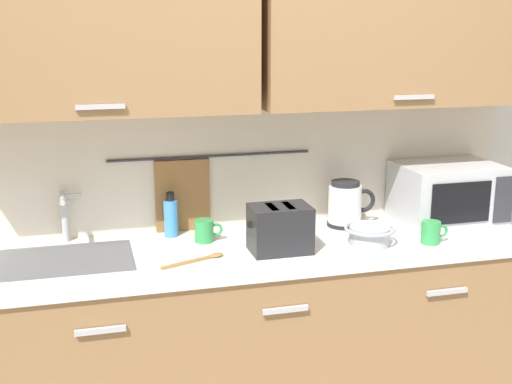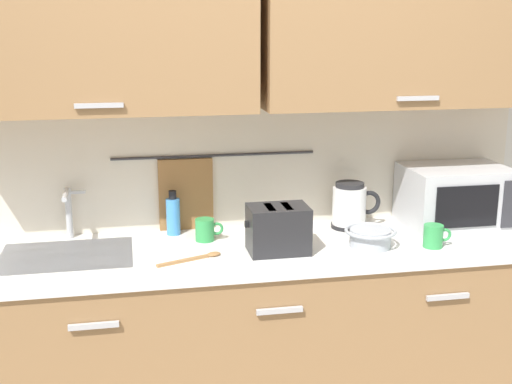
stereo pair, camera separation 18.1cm
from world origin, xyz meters
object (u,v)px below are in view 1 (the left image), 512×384
(mixing_bowl, at_px, (370,234))
(wooden_spoon, at_px, (201,259))
(dish_soap_bottle, at_px, (171,217))
(microwave, at_px, (448,193))
(toaster, at_px, (280,229))
(mug_near_sink, at_px, (205,231))
(mug_by_kettle, at_px, (431,232))
(electric_kettle, at_px, (346,204))

(mixing_bowl, height_order, wooden_spoon, mixing_bowl)
(dish_soap_bottle, bearing_deg, microwave, -4.65)
(toaster, bearing_deg, mug_near_sink, 143.80)
(dish_soap_bottle, relative_size, mug_near_sink, 1.63)
(mug_by_kettle, bearing_deg, mug_near_sink, 163.89)
(mixing_bowl, height_order, toaster, toaster)
(toaster, distance_m, wooden_spoon, 0.34)
(dish_soap_bottle, distance_m, mixing_bowl, 0.85)
(dish_soap_bottle, bearing_deg, mug_by_kettle, -19.89)
(mug_by_kettle, bearing_deg, microwave, 49.89)
(microwave, bearing_deg, mug_near_sink, -179.53)
(electric_kettle, bearing_deg, toaster, -146.23)
(mug_by_kettle, bearing_deg, dish_soap_bottle, 160.11)
(microwave, relative_size, electric_kettle, 2.03)
(electric_kettle, xyz_separation_m, wooden_spoon, (-0.72, -0.29, -0.10))
(mug_near_sink, bearing_deg, mixing_bowl, -17.88)
(electric_kettle, xyz_separation_m, mixing_bowl, (-0.00, -0.28, -0.06))
(dish_soap_bottle, height_order, mug_near_sink, dish_soap_bottle)
(toaster, bearing_deg, mixing_bowl, -2.07)
(electric_kettle, relative_size, toaster, 0.89)
(dish_soap_bottle, xyz_separation_m, wooden_spoon, (0.07, -0.34, -0.08))
(microwave, xyz_separation_m, wooden_spoon, (-1.20, -0.23, -0.13))
(dish_soap_bottle, relative_size, wooden_spoon, 0.73)
(dish_soap_bottle, bearing_deg, mixing_bowl, -22.48)
(dish_soap_bottle, bearing_deg, electric_kettle, -3.57)
(mug_by_kettle, bearing_deg, toaster, 174.16)
(microwave, relative_size, wooden_spoon, 1.72)
(dish_soap_bottle, xyz_separation_m, mixing_bowl, (0.78, -0.32, -0.04))
(mixing_bowl, bearing_deg, electric_kettle, 89.13)
(dish_soap_bottle, distance_m, mug_near_sink, 0.17)
(mug_near_sink, distance_m, toaster, 0.34)
(microwave, height_order, toaster, microwave)
(toaster, height_order, mug_by_kettle, toaster)
(toaster, relative_size, wooden_spoon, 0.96)
(microwave, height_order, mug_by_kettle, microwave)
(mug_near_sink, height_order, wooden_spoon, mug_near_sink)
(mug_near_sink, bearing_deg, toaster, -36.20)
(mixing_bowl, relative_size, toaster, 0.84)
(electric_kettle, xyz_separation_m, dish_soap_bottle, (-0.79, 0.05, -0.01))
(mixing_bowl, bearing_deg, mug_by_kettle, -11.44)
(mug_by_kettle, bearing_deg, electric_kettle, 127.59)
(electric_kettle, bearing_deg, microwave, -6.39)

